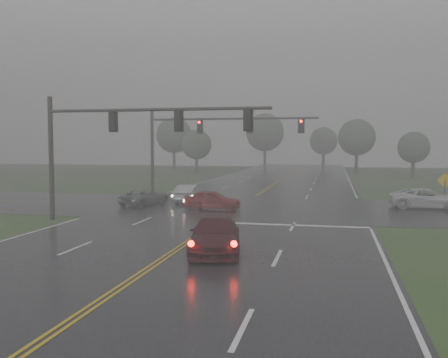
% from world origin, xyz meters
% --- Properties ---
extents(ground, '(180.00, 180.00, 0.00)m').
position_xyz_m(ground, '(0.00, 0.00, 0.00)').
color(ground, '#2C481F').
rests_on(ground, ground).
extents(main_road, '(18.00, 160.00, 0.02)m').
position_xyz_m(main_road, '(0.00, 20.00, 0.00)').
color(main_road, black).
rests_on(main_road, ground).
extents(cross_street, '(120.00, 14.00, 0.02)m').
position_xyz_m(cross_street, '(0.00, 22.00, 0.00)').
color(cross_street, black).
rests_on(cross_street, ground).
extents(stop_bar, '(8.50, 0.50, 0.01)m').
position_xyz_m(stop_bar, '(4.50, 14.40, 0.00)').
color(stop_bar, white).
rests_on(stop_bar, ground).
extents(sedan_maroon, '(3.05, 5.50, 1.51)m').
position_xyz_m(sedan_maroon, '(1.77, 6.54, 0.00)').
color(sedan_maroon, '#380A0F').
rests_on(sedan_maroon, ground).
extents(sedan_red, '(4.11, 1.83, 1.37)m').
position_xyz_m(sedan_red, '(-1.66, 20.18, 0.00)').
color(sedan_red, maroon).
rests_on(sedan_red, ground).
extents(sedan_silver, '(1.55, 4.36, 1.43)m').
position_xyz_m(sedan_silver, '(-4.49, 24.05, 0.00)').
color(sedan_silver, '#AFB2B7').
rests_on(sedan_silver, ground).
extents(car_grey, '(3.29, 4.72, 1.20)m').
position_xyz_m(car_grey, '(-7.35, 21.69, 0.00)').
color(car_grey, '#4F5156').
rests_on(car_grey, ground).
extents(pickup_white, '(5.26, 2.50, 1.45)m').
position_xyz_m(pickup_white, '(13.34, 23.93, 0.00)').
color(pickup_white, silver).
rests_on(pickup_white, ground).
extents(signal_gantry_near, '(13.69, 0.33, 7.54)m').
position_xyz_m(signal_gantry_near, '(-5.99, 13.50, 5.30)').
color(signal_gantry_near, black).
rests_on(signal_gantry_near, ground).
extents(signal_gantry_far, '(15.77, 0.40, 7.92)m').
position_xyz_m(signal_gantry_far, '(-5.23, 31.01, 5.61)').
color(signal_gantry_far, black).
rests_on(signal_gantry_far, ground).
extents(sign_diamond_east, '(1.09, 0.09, 2.62)m').
position_xyz_m(sign_diamond_east, '(14.54, 24.08, 1.76)').
color(sign_diamond_east, black).
rests_on(sign_diamond_east, ground).
extents(tree_nw_a, '(4.75, 4.75, 6.98)m').
position_xyz_m(tree_nw_a, '(-14.60, 62.85, 4.58)').
color(tree_nw_a, '#322620').
rests_on(tree_nw_a, ground).
extents(tree_ne_a, '(5.94, 5.94, 8.73)m').
position_xyz_m(tree_ne_a, '(10.40, 69.17, 5.74)').
color(tree_ne_a, '#322620').
rests_on(tree_ne_a, ground).
extents(tree_n_mid, '(7.06, 7.06, 10.36)m').
position_xyz_m(tree_n_mid, '(-5.73, 78.33, 6.82)').
color(tree_n_mid, '#322620').
rests_on(tree_n_mid, ground).
extents(tree_e_near, '(4.36, 4.36, 6.41)m').
position_xyz_m(tree_e_near, '(17.59, 59.18, 4.20)').
color(tree_e_near, '#322620').
rests_on(tree_e_near, ground).
extents(tree_nw_b, '(6.49, 6.49, 9.53)m').
position_xyz_m(tree_nw_b, '(-21.51, 72.47, 6.27)').
color(tree_nw_b, '#322620').
rests_on(tree_nw_b, ground).
extents(tree_n_far, '(5.48, 5.48, 8.04)m').
position_xyz_m(tree_n_far, '(4.80, 86.91, 5.28)').
color(tree_n_far, '#322620').
rests_on(tree_n_far, ground).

